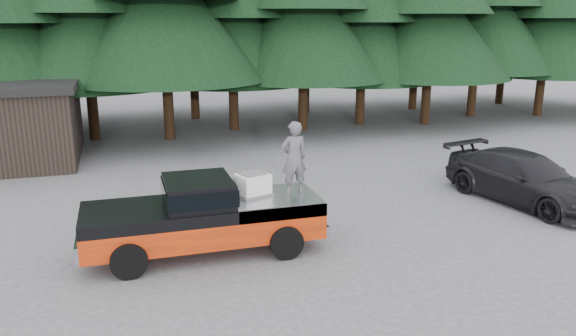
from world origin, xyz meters
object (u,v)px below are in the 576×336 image
object	(u,v)px
man_on_bed	(294,158)
parked_car	(524,178)
pickup_truck	(204,227)
air_compressor	(253,185)

from	to	relation	value
man_on_bed	parked_car	bearing A→B (deg)	-177.56
pickup_truck	air_compressor	bearing A→B (deg)	7.32
air_compressor	parked_car	xyz separation A→B (m)	(9.05, 0.85, -0.81)
parked_car	air_compressor	bearing A→B (deg)	173.30
pickup_truck	parked_car	distance (m)	10.41
air_compressor	pickup_truck	bearing A→B (deg)	168.33
pickup_truck	air_compressor	distance (m)	1.62
pickup_truck	parked_car	world-z (taller)	parked_car
man_on_bed	parked_car	size ratio (longest dim) A/B	0.35
man_on_bed	parked_car	world-z (taller)	man_on_bed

